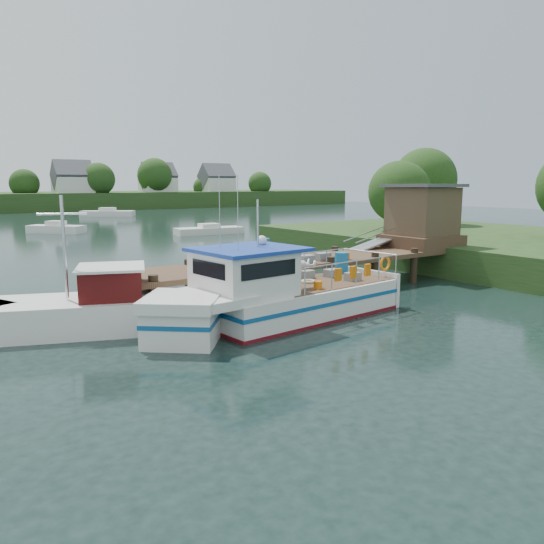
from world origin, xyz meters
TOP-DOWN VIEW (x-y plane):
  - ground_plane at (0.00, 0.00)m, footprint 160.00×160.00m
  - near_shore at (16.88, -0.73)m, footprint 16.00×30.00m
  - dock at (6.51, 0.01)m, footprint 16.60×3.00m
  - lobster_boat at (-2.20, -3.36)m, footprint 10.06×3.70m
  - work_boat at (-7.62, -0.86)m, footprint 7.79×4.62m
  - moored_far at (11.27, 55.99)m, footprint 7.33×5.81m
  - moored_b at (-0.56, 33.70)m, footprint 4.76×4.96m
  - moored_c at (10.48, 24.95)m, footprint 6.23×2.76m

SIDE VIEW (x-z plane):
  - ground_plane at x=0.00m, z-range 0.00..0.00m
  - moored_c at x=10.48m, z-range -0.12..0.83m
  - moored_b at x=-0.56m, z-range -0.15..0.99m
  - moored_far at x=11.27m, z-range -0.16..1.05m
  - work_boat at x=-7.62m, z-range -1.42..2.74m
  - lobster_boat at x=-2.20m, z-range -1.52..3.25m
  - near_shore at x=16.88m, z-range -1.83..5.93m
  - dock at x=6.51m, z-range -0.15..4.63m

